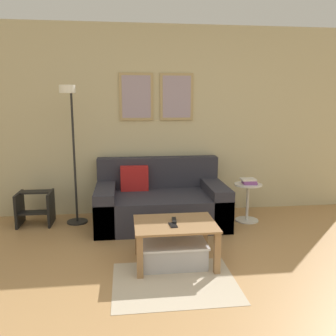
# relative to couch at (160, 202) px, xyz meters

# --- Properties ---
(wall_back) EXTENTS (5.60, 0.09, 2.55)m
(wall_back) POSITION_rel_couch_xyz_m (0.19, 0.51, 1.01)
(wall_back) COLOR #C6BC93
(wall_back) RESTS_ON ground_plane
(area_rug) EXTENTS (1.07, 0.85, 0.01)m
(area_rug) POSITION_rel_couch_xyz_m (-0.03, -1.58, -0.27)
(area_rug) COLOR #C1B299
(area_rug) RESTS_ON ground_plane
(couch) EXTENTS (1.63, 0.99, 0.80)m
(couch) POSITION_rel_couch_xyz_m (0.00, 0.00, 0.00)
(couch) COLOR #2D2D38
(couch) RESTS_ON ground_plane
(coffee_table) EXTENTS (0.77, 0.58, 0.41)m
(coffee_table) POSITION_rel_couch_xyz_m (0.02, -1.20, 0.06)
(coffee_table) COLOR #997047
(coffee_table) RESTS_ON ground_plane
(storage_bin) EXTENTS (0.62, 0.42, 0.23)m
(storage_bin) POSITION_rel_couch_xyz_m (0.01, -1.23, -0.15)
(storage_bin) COLOR #B2B2B7
(storage_bin) RESTS_ON ground_plane
(floor_lamp) EXTENTS (0.26, 0.51, 1.73)m
(floor_lamp) POSITION_rel_couch_xyz_m (-1.07, -0.03, 0.84)
(floor_lamp) COLOR black
(floor_lamp) RESTS_ON ground_plane
(side_table) EXTENTS (0.36, 0.36, 0.50)m
(side_table) POSITION_rel_couch_xyz_m (1.14, -0.09, 0.03)
(side_table) COLOR silver
(side_table) RESTS_ON ground_plane
(book_stack) EXTENTS (0.21, 0.17, 0.07)m
(book_stack) POSITION_rel_couch_xyz_m (1.15, -0.09, 0.26)
(book_stack) COLOR #8C4C93
(book_stack) RESTS_ON side_table
(remote_control) EXTENTS (0.05, 0.15, 0.02)m
(remote_control) POSITION_rel_couch_xyz_m (0.02, -1.16, 0.15)
(remote_control) COLOR black
(remote_control) RESTS_ON coffee_table
(cell_phone) EXTENTS (0.08, 0.14, 0.01)m
(cell_phone) POSITION_rel_couch_xyz_m (-0.01, -1.27, 0.14)
(cell_phone) COLOR black
(cell_phone) RESTS_ON coffee_table
(step_stool) EXTENTS (0.42, 0.37, 0.42)m
(step_stool) POSITION_rel_couch_xyz_m (-1.58, 0.11, -0.04)
(step_stool) COLOR black
(step_stool) RESTS_ON ground_plane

